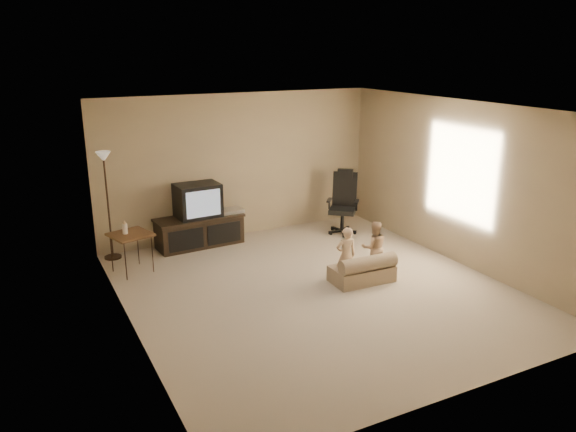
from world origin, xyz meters
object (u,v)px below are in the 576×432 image
at_px(tv_stand, 199,220).
at_px(child_sofa, 363,271).
at_px(toddler_right, 374,247).
at_px(floor_lamp, 106,182).
at_px(side_table, 130,235).
at_px(office_chair, 343,210).
at_px(toddler_left, 346,256).

relative_size(tv_stand, child_sofa, 1.69).
distance_m(tv_stand, toddler_right, 3.02).
height_order(floor_lamp, child_sofa, floor_lamp).
xyz_separation_m(side_table, toddler_right, (3.20, -1.67, -0.18)).
distance_m(tv_stand, floor_lamp, 1.66).
relative_size(tv_stand, toddler_right, 1.90).
bearing_deg(floor_lamp, office_chair, -8.04).
relative_size(office_chair, child_sofa, 1.27).
xyz_separation_m(child_sofa, toddler_right, (0.33, 0.23, 0.23)).
bearing_deg(side_table, toddler_right, -27.51).
xyz_separation_m(floor_lamp, toddler_right, (3.36, -2.39, -0.85)).
bearing_deg(tv_stand, toddler_right, -54.00).
distance_m(office_chair, toddler_right, 1.93).
distance_m(tv_stand, child_sofa, 3.02).
distance_m(child_sofa, toddler_left, 0.36).
distance_m(side_table, toddler_right, 3.61).
relative_size(tv_stand, toddler_left, 1.83).
distance_m(side_table, toddler_left, 3.18).
bearing_deg(floor_lamp, toddler_left, -42.28).
bearing_deg(toddler_left, toddler_right, -158.28).
relative_size(tv_stand, side_table, 1.87).
bearing_deg(tv_stand, toddler_left, -64.96).
height_order(side_table, toddler_right, side_table).
bearing_deg(side_table, tv_stand, 27.47).
bearing_deg(toddler_right, child_sofa, 53.38).
distance_m(tv_stand, side_table, 1.45).
relative_size(toddler_left, toddler_right, 1.04).
relative_size(tv_stand, floor_lamp, 0.89).
height_order(office_chair, child_sofa, office_chair).
distance_m(tv_stand, office_chair, 2.58).
bearing_deg(office_chair, tv_stand, -150.60).
bearing_deg(floor_lamp, child_sofa, -40.91).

